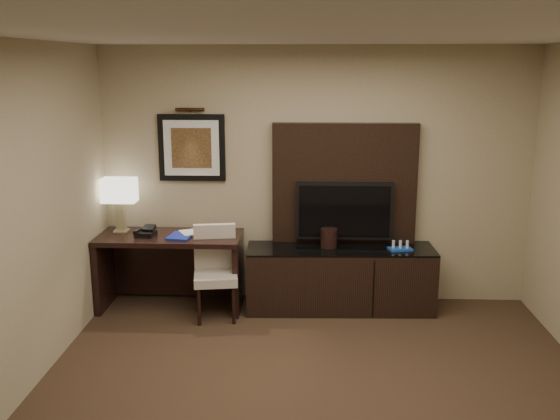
# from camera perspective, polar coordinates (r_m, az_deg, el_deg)

# --- Properties ---
(ceiling) EXTENTS (4.50, 5.00, 0.01)m
(ceiling) POSITION_cam_1_polar(r_m,az_deg,el_deg) (3.98, 3.99, 15.83)
(ceiling) COLOR silver
(ceiling) RESTS_ON wall_back
(wall_back) EXTENTS (4.50, 0.01, 2.70)m
(wall_back) POSITION_cam_1_polar(r_m,az_deg,el_deg) (6.59, 3.27, 3.08)
(wall_back) COLOR tan
(wall_back) RESTS_ON floor
(desk) EXTENTS (1.48, 0.64, 0.79)m
(desk) POSITION_cam_1_polar(r_m,az_deg,el_deg) (6.64, -9.92, -5.55)
(desk) COLOR black
(desk) RESTS_ON floor
(credenza) EXTENTS (1.94, 0.60, 0.66)m
(credenza) POSITION_cam_1_polar(r_m,az_deg,el_deg) (6.55, 5.51, -6.25)
(credenza) COLOR black
(credenza) RESTS_ON floor
(tv_wall_panel) EXTENTS (1.50, 0.12, 1.30)m
(tv_wall_panel) POSITION_cam_1_polar(r_m,az_deg,el_deg) (6.55, 5.89, 2.26)
(tv_wall_panel) COLOR black
(tv_wall_panel) RESTS_ON wall_back
(tv) EXTENTS (1.00, 0.08, 0.60)m
(tv) POSITION_cam_1_polar(r_m,az_deg,el_deg) (6.51, 5.89, -0.07)
(tv) COLOR black
(tv) RESTS_ON tv_wall_panel
(artwork) EXTENTS (0.70, 0.04, 0.70)m
(artwork) POSITION_cam_1_polar(r_m,az_deg,el_deg) (6.63, -8.06, 5.66)
(artwork) COLOR black
(artwork) RESTS_ON wall_back
(picture_light) EXTENTS (0.04, 0.04, 0.30)m
(picture_light) POSITION_cam_1_polar(r_m,az_deg,el_deg) (6.55, -8.24, 9.08)
(picture_light) COLOR #3B2413
(picture_light) RESTS_ON wall_back
(desk_chair) EXTENTS (0.49, 0.55, 0.88)m
(desk_chair) POSITION_cam_1_polar(r_m,az_deg,el_deg) (6.28, -5.90, -6.07)
(desk_chair) COLOR beige
(desk_chair) RESTS_ON floor
(table_lamp) EXTENTS (0.40, 0.30, 0.57)m
(table_lamp) POSITION_cam_1_polar(r_m,az_deg,el_deg) (6.70, -14.42, 0.43)
(table_lamp) COLOR #968B5D
(table_lamp) RESTS_ON desk
(desk_phone) EXTENTS (0.21, 0.20, 0.09)m
(desk_phone) POSITION_cam_1_polar(r_m,az_deg,el_deg) (6.52, -12.18, -1.96)
(desk_phone) COLOR black
(desk_phone) RESTS_ON desk
(blue_folder) EXTENTS (0.27, 0.33, 0.02)m
(blue_folder) POSITION_cam_1_polar(r_m,az_deg,el_deg) (6.44, -9.06, -2.36)
(blue_folder) COLOR navy
(blue_folder) RESTS_ON desk
(book) EXTENTS (0.17, 0.10, 0.24)m
(book) POSITION_cam_1_polar(r_m,az_deg,el_deg) (6.47, -9.03, -1.25)
(book) COLOR tan
(book) RESTS_ON desk
(ice_bucket) EXTENTS (0.20, 0.20, 0.19)m
(ice_bucket) POSITION_cam_1_polar(r_m,az_deg,el_deg) (6.45, 4.48, -2.55)
(ice_bucket) COLOR black
(ice_bucket) RESTS_ON credenza
(minibar_tray) EXTENTS (0.26, 0.19, 0.08)m
(minibar_tray) POSITION_cam_1_polar(r_m,az_deg,el_deg) (6.46, 10.94, -3.25)
(minibar_tray) COLOR #194AA5
(minibar_tray) RESTS_ON credenza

